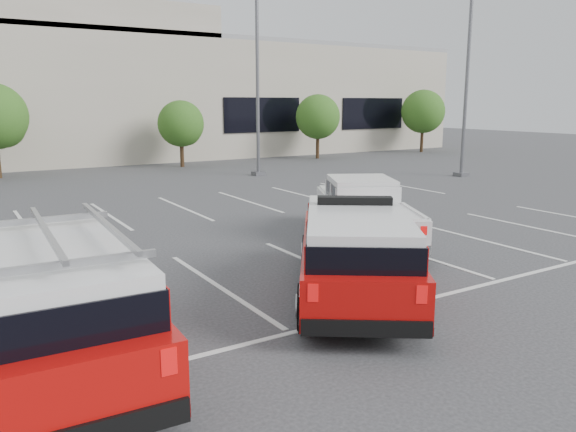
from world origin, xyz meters
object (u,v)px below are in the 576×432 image
tree_mid_right (182,125)px  tree_far_right (423,113)px  light_pole_mid (257,76)px  fire_chief_suv (355,259)px  tree_right (319,118)px  ladder_suv (50,314)px  white_pickup (364,217)px  light_pole_right (467,76)px  convention_building (62,90)px

tree_mid_right → tree_far_right: (20.00, 0.00, 0.54)m
light_pole_mid → fire_chief_suv: bearing=-113.1°
tree_far_right → fire_chief_suv: (-25.75, -24.03, -2.23)m
tree_right → light_pole_mid: 10.38m
ladder_suv → white_pickup: bearing=25.9°
light_pole_right → light_pole_mid: bearing=146.3°
tree_right → light_pole_right: (0.91, -12.05, 2.41)m
tree_far_right → ladder_suv: size_ratio=0.84×
tree_right → white_pickup: (-12.58, -20.44, -2.08)m
tree_mid_right → light_pole_mid: bearing=-72.5°
light_pole_mid → fire_chief_suv: light_pole_mid is taller
tree_far_right → white_pickup: size_ratio=0.82×
convention_building → tree_right: (14.91, -9.82, -1.95)m
tree_mid_right → light_pole_mid: light_pole_mid is taller
tree_right → white_pickup: 24.09m
tree_right → tree_far_right: 10.00m
tree_right → tree_far_right: bearing=0.0°
light_pole_right → fire_chief_suv: light_pole_right is taller
tree_mid_right → fire_chief_suv: bearing=-103.5°
tree_mid_right → ladder_suv: tree_mid_right is taller
fire_chief_suv → ladder_suv: bearing=-142.8°
white_pickup → ladder_suv: 9.67m
tree_far_right → ladder_suv: bearing=-142.3°
tree_far_right → light_pole_mid: size_ratio=0.47×
tree_right → ladder_suv: tree_right is taller
fire_chief_suv → light_pole_mid: bearing=101.4°
tree_right → tree_far_right: size_ratio=0.91×
convention_building → ladder_suv: 34.95m
ladder_suv → fire_chief_suv: bearing=5.0°
light_pole_mid → light_pole_right: same height
convention_building → light_pole_right: 26.99m
ladder_suv → tree_mid_right: bearing=67.2°
tree_far_right → light_pole_mid: light_pole_mid is taller
convention_building → tree_mid_right: (4.91, -9.82, -2.22)m
light_pole_mid → convention_building: bearing=113.3°
tree_right → light_pole_right: light_pole_right is taller
light_pole_right → fire_chief_suv: size_ratio=1.77×
white_pickup → fire_chief_suv: bearing=-104.4°
convention_building → fire_chief_suv: (-0.84, -33.85, -3.91)m
convention_building → ladder_suv: size_ratio=10.46×
light_pole_right → ladder_suv: size_ratio=1.79×
convention_building → white_pickup: (2.33, -30.25, -4.03)m
tree_right → light_pole_right: 12.32m
white_pickup → light_pole_mid: bearing=99.7°
ladder_suv → tree_right: bearing=50.9°
tree_far_right → fire_chief_suv: tree_far_right is taller
convention_building → tree_far_right: 26.83m
tree_mid_right → light_pole_mid: 6.88m
tree_far_right → light_pole_mid: (-18.09, -6.05, 2.14)m
convention_building → white_pickup: bearing=-85.6°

